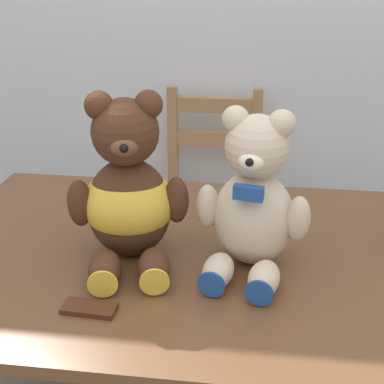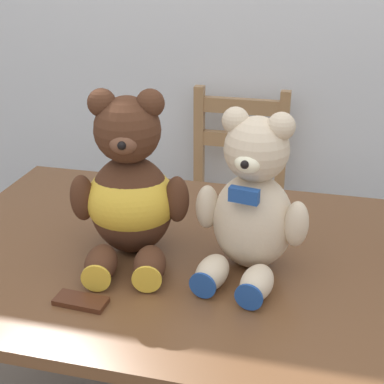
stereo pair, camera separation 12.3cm
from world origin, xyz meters
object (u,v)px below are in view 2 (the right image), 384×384
object	(u,v)px
teddy_bear_left	(130,192)
chocolate_bar	(81,301)
wooden_chair_behind	(233,211)
teddy_bear_right	(252,205)

from	to	relation	value
teddy_bear_left	chocolate_bar	world-z (taller)	teddy_bear_left
wooden_chair_behind	teddy_bear_right	distance (m)	1.00
teddy_bear_left	chocolate_bar	xyz separation A→B (m)	(-0.04, -0.23, -0.16)
wooden_chair_behind	teddy_bear_left	world-z (taller)	teddy_bear_left
teddy_bear_left	teddy_bear_right	bearing A→B (deg)	167.67
teddy_bear_right	chocolate_bar	bearing A→B (deg)	44.93
teddy_bear_right	chocolate_bar	distance (m)	0.43
teddy_bear_left	wooden_chair_behind	bearing A→B (deg)	-109.15
wooden_chair_behind	teddy_bear_right	world-z (taller)	teddy_bear_right
wooden_chair_behind	chocolate_bar	size ratio (longest dim) A/B	8.42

